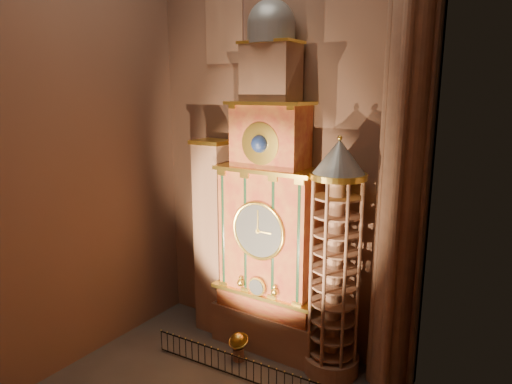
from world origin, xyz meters
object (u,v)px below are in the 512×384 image
Objects in this scene: stair_turret at (335,262)px; iron_railing at (236,366)px; portrait_tower at (214,237)px; celestial_globe at (238,344)px; astronomical_clock at (270,218)px.

stair_turret is 6.44m from iron_railing.
portrait_tower is 6.91m from stair_turret.
stair_turret is 7.64× the size of celestial_globe.
celestial_globe is (2.86, -1.92, -4.30)m from portrait_tower.
astronomical_clock is 1.94× the size of iron_railing.
astronomical_clock is 11.81× the size of celestial_globe.
portrait_tower is 7.21× the size of celestial_globe.
iron_railing is (3.53, -3.12, -4.58)m from portrait_tower.
stair_turret is at bearing 40.10° from iron_railing.
portrait_tower is 1.19× the size of iron_railing.
portrait_tower is at bearing 146.19° from celestial_globe.
stair_turret is at bearing 22.04° from celestial_globe.
portrait_tower is at bearing 138.58° from iron_railing.
celestial_globe reaches higher than iron_railing.
iron_railing is at bearing -41.42° from portrait_tower.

